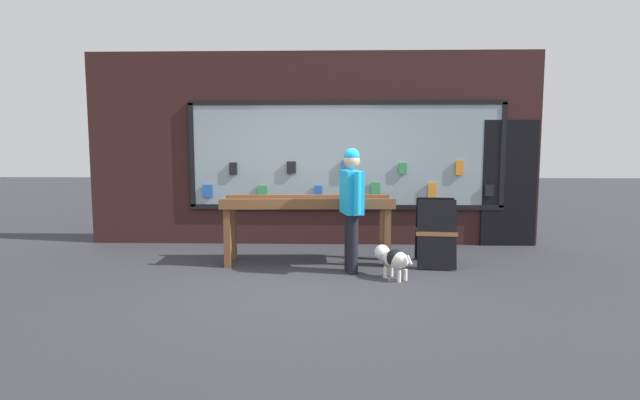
{
  "coord_description": "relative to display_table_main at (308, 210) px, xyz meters",
  "views": [
    {
      "loc": [
        0.38,
        -6.1,
        1.68
      ],
      "look_at": [
        0.18,
        0.72,
        0.93
      ],
      "focal_mm": 28.0,
      "sensor_mm": 36.0,
      "label": 1
    }
  ],
  "objects": [
    {
      "name": "sandwich_board_sign",
      "position": [
        1.8,
        -0.06,
        -0.29
      ],
      "size": [
        0.61,
        0.73,
        0.94
      ],
      "rotation": [
        0.0,
        0.0,
        -0.1
      ],
      "color": "black",
      "rests_on": "ground_plane"
    },
    {
      "name": "shopfront_facade",
      "position": [
        0.09,
        1.47,
        0.84
      ],
      "size": [
        7.59,
        0.29,
        3.23
      ],
      "color": "#331919",
      "rests_on": "ground_plane"
    },
    {
      "name": "ground_plane",
      "position": [
        0.0,
        -0.91,
        -0.77
      ],
      "size": [
        40.0,
        40.0,
        0.0
      ],
      "primitive_type": "plane",
      "color": "#2D2D33"
    },
    {
      "name": "small_dog",
      "position": [
        1.13,
        -0.8,
        -0.5
      ],
      "size": [
        0.47,
        0.53,
        0.4
      ],
      "rotation": [
        0.0,
        0.0,
        2.23
      ],
      "color": "white",
      "rests_on": "ground_plane"
    },
    {
      "name": "person_browsing",
      "position": [
        0.61,
        -0.51,
        0.2
      ],
      "size": [
        0.32,
        0.64,
        1.65
      ],
      "rotation": [
        0.0,
        0.0,
        1.8
      ],
      "color": "black",
      "rests_on": "ground_plane"
    },
    {
      "name": "display_table_main",
      "position": [
        0.0,
        0.0,
        0.0
      ],
      "size": [
        2.43,
        0.75,
        0.96
      ],
      "color": "brown",
      "rests_on": "ground_plane"
    }
  ]
}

